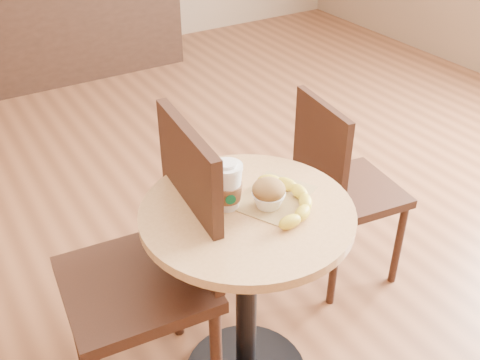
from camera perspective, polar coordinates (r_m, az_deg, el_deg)
The scene contains 8 objects.
cafe_table at distance 1.80m, azimuth 0.68°, elevation -9.23°, with size 0.64×0.64×0.75m.
chair_left at distance 1.78m, azimuth -8.58°, elevation -8.44°, with size 0.48×0.48×1.00m.
chair_right at distance 2.30m, azimuth 10.11°, elevation -0.52°, with size 0.42×0.42×0.85m.
service_counter at distance 4.59m, azimuth -20.81°, elevation 15.87°, with size 2.30×0.65×1.04m.
kraft_bag at distance 1.70m, azimuth 3.46°, elevation -1.76°, with size 0.24×0.18×0.00m, color #9E7E4C.
coffee_cup at distance 1.62m, azimuth -1.30°, elevation -0.71°, with size 0.09×0.09×0.15m.
muffin at distance 1.63m, azimuth 2.93°, elevation -1.37°, with size 0.10×0.10×0.09m.
banana at distance 1.66m, azimuth 4.60°, elevation -1.83°, with size 0.19×0.28×0.04m, color gold, non-canonical shape.
Camera 1 is at (-0.83, -1.17, 1.72)m, focal length 42.00 mm.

